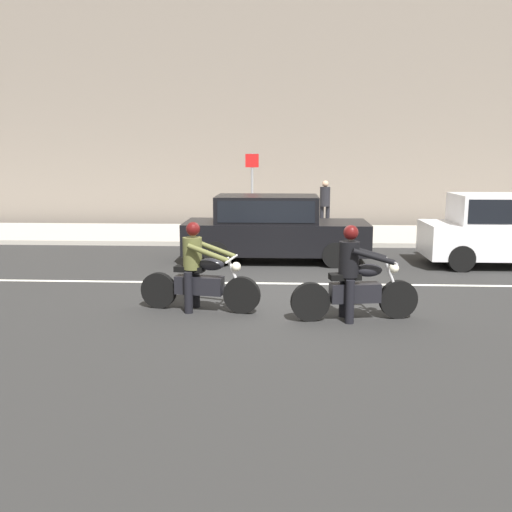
% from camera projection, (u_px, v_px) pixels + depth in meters
% --- Properties ---
extents(ground_plane, '(80.00, 80.00, 0.00)m').
position_uv_depth(ground_plane, '(283.00, 294.00, 11.35)').
color(ground_plane, '#282828').
extents(sidewalk_slab, '(40.00, 4.40, 0.14)m').
position_uv_depth(sidewalk_slab, '(284.00, 234.00, 19.19)').
color(sidewalk_slab, '#A8A399').
rests_on(sidewalk_slab, ground_plane).
extents(building_facade, '(40.00, 1.40, 10.31)m').
position_uv_depth(building_facade, '(285.00, 91.00, 21.63)').
color(building_facade, slate).
rests_on(building_facade, ground_plane).
extents(lane_marking_stripe, '(18.00, 0.14, 0.01)m').
position_uv_depth(lane_marking_stripe, '(242.00, 283.00, 12.27)').
color(lane_marking_stripe, silver).
rests_on(lane_marking_stripe, ground_plane).
extents(motorcycle_with_rider_olive, '(2.21, 0.76, 1.60)m').
position_uv_depth(motorcycle_with_rider_olive, '(199.00, 275.00, 10.02)').
color(motorcycle_with_rider_olive, black).
rests_on(motorcycle_with_rider_olive, ground_plane).
extents(motorcycle_with_rider_black_leather, '(2.18, 0.75, 1.62)m').
position_uv_depth(motorcycle_with_rider_black_leather, '(354.00, 282.00, 9.46)').
color(motorcycle_with_rider_black_leather, black).
rests_on(motorcycle_with_rider_black_leather, ground_plane).
extents(parked_sedan_black, '(4.75, 1.82, 1.72)m').
position_uv_depth(parked_sedan_black, '(273.00, 228.00, 14.67)').
color(parked_sedan_black, black).
rests_on(parked_sedan_black, ground_plane).
extents(parked_hatchback_white, '(3.69, 1.76, 1.80)m').
position_uv_depth(parked_hatchback_white, '(500.00, 229.00, 14.01)').
color(parked_hatchback_white, silver).
rests_on(parked_hatchback_white, ground_plane).
extents(street_sign_post, '(0.44, 0.08, 2.67)m').
position_uv_depth(street_sign_post, '(252.00, 185.00, 18.74)').
color(street_sign_post, gray).
rests_on(street_sign_post, sidewalk_slab).
extents(pedestrian_bystander, '(0.34, 0.34, 1.77)m').
position_uv_depth(pedestrian_bystander, '(325.00, 203.00, 18.70)').
color(pedestrian_bystander, black).
rests_on(pedestrian_bystander, sidewalk_slab).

